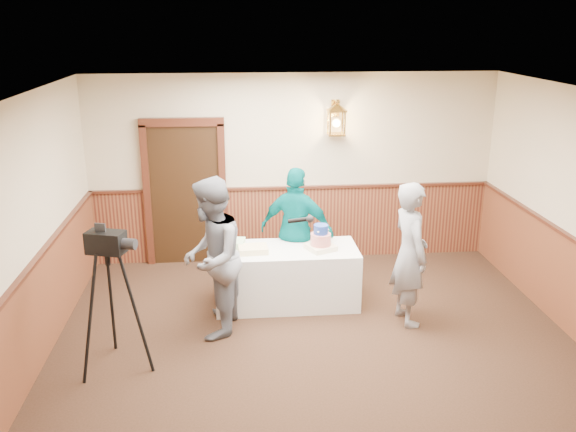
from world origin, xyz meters
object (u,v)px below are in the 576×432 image
object	(u,v)px
display_table	(287,276)
sheet_cake_yellow	(253,249)
tv_camera_rig	(112,309)
sheet_cake_green	(231,243)
interviewer	(211,258)
baker	(410,254)
tiered_cake	(321,240)
assistant_p	(297,231)

from	to	relation	value
display_table	sheet_cake_yellow	size ratio (longest dim) A/B	5.02
tv_camera_rig	sheet_cake_green	bearing A→B (deg)	68.26
interviewer	baker	world-z (taller)	interviewer
sheet_cake_green	interviewer	size ratio (longest dim) A/B	0.18
tiered_cake	sheet_cake_green	distance (m)	1.15
baker	tv_camera_rig	bearing A→B (deg)	93.70
tiered_cake	baker	world-z (taller)	baker
tiered_cake	tv_camera_rig	world-z (taller)	tv_camera_rig
tiered_cake	interviewer	bearing A→B (deg)	-155.05
interviewer	tv_camera_rig	distance (m)	1.23
sheet_cake_yellow	baker	size ratio (longest dim) A/B	0.20
tiered_cake	sheet_cake_yellow	xyz separation A→B (m)	(-0.85, -0.01, -0.09)
tiered_cake	baker	bearing A→B (deg)	-29.57
display_table	assistant_p	size ratio (longest dim) A/B	1.06
assistant_p	tv_camera_rig	distance (m)	2.74
interviewer	tiered_cake	bearing A→B (deg)	124.41
tiered_cake	assistant_p	world-z (taller)	assistant_p
sheet_cake_green	assistant_p	size ratio (longest dim) A/B	0.20
sheet_cake_green	sheet_cake_yellow	bearing A→B (deg)	-42.35
display_table	tiered_cake	xyz separation A→B (m)	(0.42, -0.07, 0.50)
sheet_cake_green	baker	size ratio (longest dim) A/B	0.19
assistant_p	interviewer	bearing A→B (deg)	68.37
display_table	tv_camera_rig	world-z (taller)	tv_camera_rig
tv_camera_rig	tiered_cake	bearing A→B (deg)	45.83
tiered_cake	baker	size ratio (longest dim) A/B	0.24
sheet_cake_green	display_table	bearing A→B (deg)	-13.78
display_table	tiered_cake	distance (m)	0.66
tiered_cake	interviewer	world-z (taller)	interviewer
tv_camera_rig	baker	bearing A→B (deg)	29.39
tiered_cake	assistant_p	distance (m)	0.52
display_table	sheet_cake_yellow	bearing A→B (deg)	-169.91
display_table	tiered_cake	world-z (taller)	tiered_cake
display_table	interviewer	distance (m)	1.28
sheet_cake_yellow	tv_camera_rig	size ratio (longest dim) A/B	0.24
sheet_cake_yellow	baker	bearing A→B (deg)	-16.66
sheet_cake_yellow	assistant_p	distance (m)	0.76
display_table	tv_camera_rig	bearing A→B (deg)	-144.46
display_table	tv_camera_rig	xyz separation A→B (m)	(-1.92, -1.37, 0.31)
tiered_cake	assistant_p	size ratio (longest dim) A/B	0.25
interviewer	tv_camera_rig	world-z (taller)	interviewer
tiered_cake	tv_camera_rig	bearing A→B (deg)	-150.89
display_table	interviewer	xyz separation A→B (m)	(-0.92, -0.69, 0.56)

